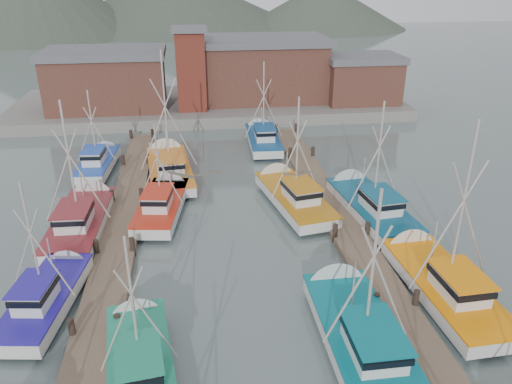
{
  "coord_description": "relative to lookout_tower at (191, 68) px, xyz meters",
  "views": [
    {
      "loc": [
        -2.25,
        -20.52,
        15.29
      ],
      "look_at": [
        1.47,
        7.28,
        2.6
      ],
      "focal_mm": 35.0,
      "sensor_mm": 36.0,
      "label": 1
    }
  ],
  "objects": [
    {
      "name": "boat_9",
      "position": [
        6.43,
        -22.42,
        -4.87
      ],
      "size": [
        4.48,
        9.72,
        8.65
      ],
      "rotation": [
        0.0,
        0.0,
        0.18
      ],
      "color": "black",
      "rests_on": "ground"
    },
    {
      "name": "gull_near",
      "position": [
        -0.25,
        -39.76,
        4.13
      ],
      "size": [
        1.55,
        0.65,
        0.24
      ],
      "rotation": [
        0.0,
        0.0,
        -0.22
      ],
      "color": "gray",
      "rests_on": "ground"
    },
    {
      "name": "boat_4",
      "position": [
        -2.86,
        -37.36,
        -4.87
      ],
      "size": [
        3.51,
        8.41,
        7.4
      ],
      "rotation": [
        0.0,
        0.0,
        0.13
      ],
      "color": "black",
      "rests_on": "ground"
    },
    {
      "name": "shed_center",
      "position": [
        8.0,
        4.0,
        -0.86
      ],
      "size": [
        14.84,
        9.54,
        6.9
      ],
      "color": "brown",
      "rests_on": "quay"
    },
    {
      "name": "boat_8",
      "position": [
        -2.45,
        -22.52,
        -4.88
      ],
      "size": [
        3.74,
        8.61,
        7.09
      ],
      "rotation": [
        0.0,
        0.0,
        -0.15
      ],
      "color": "black",
      "rests_on": "ground"
    },
    {
      "name": "boat_5",
      "position": [
        6.48,
        -36.95,
        -4.87
      ],
      "size": [
        3.65,
        9.96,
        8.85
      ],
      "rotation": [
        0.0,
        0.0,
        0.0
      ],
      "color": "black",
      "rests_on": "ground"
    },
    {
      "name": "dock_right",
      "position": [
        9.0,
        -28.96,
        -5.34
      ],
      "size": [
        2.3,
        46.0,
        1.5
      ],
      "color": "brown",
      "rests_on": "ground"
    },
    {
      "name": "boat_14",
      "position": [
        -7.93,
        -13.89,
        -4.87
      ],
      "size": [
        2.99,
        7.82,
        7.29
      ],
      "rotation": [
        0.0,
        0.0,
        -0.07
      ],
      "color": "black",
      "rests_on": "ground"
    },
    {
      "name": "lookout_tower",
      "position": [
        0.0,
        0.0,
        0.0
      ],
      "size": [
        3.6,
        3.6,
        8.5
      ],
      "color": "maroon",
      "rests_on": "quay"
    },
    {
      "name": "boat_13",
      "position": [
        6.26,
        -9.55,
        -4.87
      ],
      "size": [
        3.44,
        8.71,
        8.55
      ],
      "rotation": [
        0.0,
        0.0,
        -0.03
      ],
      "color": "black",
      "rests_on": "ground"
    },
    {
      "name": "shed_left",
      "position": [
        -9.0,
        2.0,
        -1.21
      ],
      "size": [
        12.72,
        8.48,
        6.2
      ],
      "color": "brown",
      "rests_on": "quay"
    },
    {
      "name": "boat_10",
      "position": [
        -7.47,
        -24.13,
        -4.87
      ],
      "size": [
        3.87,
        9.56,
        9.35
      ],
      "rotation": [
        0.0,
        0.0,
        -0.03
      ],
      "color": "black",
      "rests_on": "ground"
    },
    {
      "name": "boat_7",
      "position": [
        11.8,
        -33.75,
        -4.86
      ],
      "size": [
        4.15,
        9.55,
        10.25
      ],
      "rotation": [
        0.0,
        0.0,
        0.04
      ],
      "color": "black",
      "rests_on": "ground"
    },
    {
      "name": "boat_12",
      "position": [
        -2.21,
        -15.92,
        -4.86
      ],
      "size": [
        4.34,
        10.26,
        10.87
      ],
      "rotation": [
        0.0,
        0.0,
        0.1
      ],
      "color": "black",
      "rests_on": "ground"
    },
    {
      "name": "gull_far",
      "position": [
        5.08,
        -29.95,
        -0.14
      ],
      "size": [
        1.55,
        0.62,
        0.24
      ],
      "rotation": [
        0.0,
        0.0,
        0.09
      ],
      "color": "gray",
      "rests_on": "ground"
    },
    {
      "name": "dock_left",
      "position": [
        -5.0,
        -28.96,
        -5.34
      ],
      "size": [
        2.3,
        46.0,
        1.5
      ],
      "color": "brown",
      "rests_on": "ground"
    },
    {
      "name": "boat_6",
      "position": [
        -7.58,
        -32.25,
        -4.87
      ],
      "size": [
        3.38,
        7.92,
        7.51
      ],
      "rotation": [
        0.0,
        0.0,
        -0.14
      ],
      "color": "black",
      "rests_on": "ground"
    },
    {
      "name": "quay",
      "position": [
        2.0,
        4.0,
        -4.95
      ],
      "size": [
        44.0,
        16.0,
        1.2
      ],
      "primitive_type": "cube",
      "color": "gray",
      "rests_on": "ground"
    },
    {
      "name": "distant_hills",
      "position": [
        -10.76,
        89.59,
        -5.55
      ],
      "size": [
        175.0,
        140.0,
        42.0
      ],
      "color": "#495446",
      "rests_on": "ground"
    },
    {
      "name": "shed_right",
      "position": [
        19.0,
        1.0,
        -1.71
      ],
      "size": [
        8.48,
        6.36,
        5.2
      ],
      "color": "brown",
      "rests_on": "quay"
    },
    {
      "name": "ground",
      "position": [
        2.0,
        -33.0,
        -5.55
      ],
      "size": [
        260.0,
        260.0,
        0.0
      ],
      "primitive_type": "plane",
      "color": "#536462",
      "rests_on": "ground"
    },
    {
      "name": "boat_11",
      "position": [
        11.25,
        -24.54,
        -4.87
      ],
      "size": [
        3.95,
        9.75,
        8.78
      ],
      "rotation": [
        0.0,
        0.0,
        0.11
      ],
      "color": "black",
      "rests_on": "ground"
    }
  ]
}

